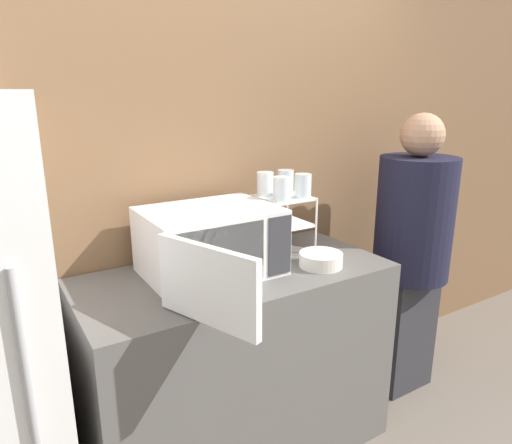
# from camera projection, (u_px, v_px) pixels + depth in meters

# --- Properties ---
(wall_back) EXTENTS (8.00, 0.06, 2.60)m
(wall_back) POSITION_uv_depth(u_px,v_px,m) (199.00, 180.00, 2.26)
(wall_back) COLOR brown
(wall_back) RESTS_ON ground_plane
(counter) EXTENTS (1.41, 0.66, 0.94)m
(counter) POSITION_uv_depth(u_px,v_px,m) (237.00, 363.00, 2.18)
(counter) COLOR #595654
(counter) RESTS_ON ground_plane
(microwave) EXTENTS (0.60, 0.86, 0.29)m
(microwave) POSITION_uv_depth(u_px,v_px,m) (210.00, 243.00, 1.99)
(microwave) COLOR silver
(microwave) RESTS_ON counter
(dish_rack) EXTENTS (0.24, 0.26, 0.28)m
(dish_rack) POSITION_uv_depth(u_px,v_px,m) (283.00, 211.00, 2.29)
(dish_rack) COLOR white
(dish_rack) RESTS_ON counter
(glass_front_left) EXTENTS (0.08, 0.08, 0.12)m
(glass_front_left) POSITION_uv_depth(u_px,v_px,m) (282.00, 189.00, 2.16)
(glass_front_left) COLOR silver
(glass_front_left) RESTS_ON dish_rack
(glass_back_right) EXTENTS (0.08, 0.08, 0.12)m
(glass_back_right) POSITION_uv_depth(u_px,v_px,m) (286.00, 181.00, 2.34)
(glass_back_right) COLOR silver
(glass_back_right) RESTS_ON dish_rack
(glass_front_right) EXTENTS (0.08, 0.08, 0.12)m
(glass_front_right) POSITION_uv_depth(u_px,v_px,m) (303.00, 186.00, 2.23)
(glass_front_right) COLOR silver
(glass_front_right) RESTS_ON dish_rack
(glass_back_left) EXTENTS (0.08, 0.08, 0.12)m
(glass_back_left) POSITION_uv_depth(u_px,v_px,m) (265.00, 184.00, 2.28)
(glass_back_left) COLOR silver
(glass_back_left) RESTS_ON dish_rack
(bowl) EXTENTS (0.20, 0.20, 0.07)m
(bowl) POSITION_uv_depth(u_px,v_px,m) (321.00, 260.00, 2.11)
(bowl) COLOR silver
(bowl) RESTS_ON counter
(person) EXTENTS (0.42, 0.42, 1.62)m
(person) POSITION_uv_depth(u_px,v_px,m) (412.00, 246.00, 2.57)
(person) COLOR #2D2D33
(person) RESTS_ON ground_plane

